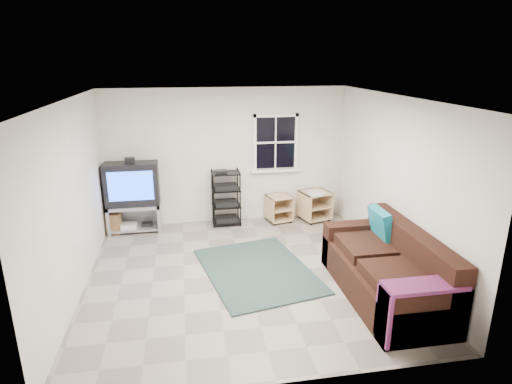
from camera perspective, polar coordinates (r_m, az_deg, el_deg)
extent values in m
plane|color=gray|center=(6.56, -1.55, -10.89)|extent=(4.60, 4.60, 0.00)
plane|color=white|center=(5.79, -1.77, 12.36)|extent=(4.60, 4.60, 0.00)
plane|color=beige|center=(8.26, -3.93, 4.74)|extent=(4.60, 0.00, 4.60)
plane|color=beige|center=(3.95, 3.16, -9.94)|extent=(4.60, 0.00, 4.60)
plane|color=beige|center=(6.18, -23.28, -1.08)|extent=(0.00, 4.60, 4.60)
plane|color=beige|center=(6.75, 18.06, 1.00)|extent=(0.00, 4.60, 4.60)
cube|color=black|center=(8.34, 2.60, 6.65)|extent=(0.80, 0.01, 1.02)
cube|color=white|center=(8.23, 2.68, 10.18)|extent=(0.88, 0.06, 0.06)
cube|color=white|center=(8.42, 2.60, 2.93)|extent=(0.98, 0.14, 0.05)
cube|color=white|center=(8.24, -0.18, 6.54)|extent=(0.06, 0.06, 1.10)
cube|color=white|center=(8.41, 5.38, 6.69)|extent=(0.06, 0.06, 1.10)
cube|color=white|center=(8.32, 2.62, 6.63)|extent=(0.78, 0.04, 0.04)
cube|color=#95949C|center=(8.23, -15.97, -1.76)|extent=(0.96, 0.48, 0.06)
cube|color=#95949C|center=(8.37, -18.90, -3.42)|extent=(0.06, 0.48, 0.53)
cube|color=#95949C|center=(8.27, -12.74, -3.14)|extent=(0.06, 0.48, 0.53)
cube|color=#95949C|center=(8.38, -15.73, -4.54)|extent=(0.84, 0.44, 0.04)
cube|color=#95949C|center=(8.52, -15.70, -2.77)|extent=(0.96, 0.04, 0.53)
cube|color=silver|center=(8.34, -16.57, -4.30)|extent=(0.29, 0.23, 0.08)
cube|color=black|center=(8.34, -14.31, -4.17)|extent=(0.19, 0.17, 0.06)
cube|color=black|center=(8.11, -16.22, 1.05)|extent=(0.96, 0.40, 0.79)
cube|color=blue|center=(7.91, -16.38, 0.74)|extent=(0.79, 0.01, 0.53)
cube|color=black|center=(8.00, -16.48, 4.08)|extent=(0.17, 0.12, 0.10)
cylinder|color=black|center=(8.06, -5.65, -1.23)|extent=(0.02, 0.02, 1.08)
cylinder|color=black|center=(8.11, -2.12, -1.04)|extent=(0.02, 0.02, 1.08)
cylinder|color=black|center=(8.39, -5.84, -0.46)|extent=(0.02, 0.02, 1.08)
cylinder|color=black|center=(8.44, -2.44, -0.29)|extent=(0.02, 0.02, 1.08)
cube|color=black|center=(8.41, -3.94, -3.93)|extent=(0.54, 0.39, 0.02)
cube|color=black|center=(8.39, -3.95, -3.59)|extent=(0.42, 0.32, 0.09)
cube|color=black|center=(8.30, -3.99, -1.82)|extent=(0.54, 0.39, 0.02)
cube|color=black|center=(8.28, -3.99, -1.47)|extent=(0.42, 0.32, 0.09)
cube|color=black|center=(8.20, -4.03, 0.34)|extent=(0.54, 0.39, 0.02)
cube|color=black|center=(8.18, -4.04, 0.70)|extent=(0.42, 0.32, 0.09)
cube|color=black|center=(8.10, -4.08, 2.56)|extent=(0.54, 0.39, 0.02)
cube|color=tan|center=(8.39, 3.11, -0.59)|extent=(0.53, 0.53, 0.02)
cube|color=tan|center=(8.54, 3.06, -3.54)|extent=(0.53, 0.53, 0.02)
cube|color=tan|center=(8.38, 1.77, -2.26)|extent=(0.12, 0.44, 0.48)
cube|color=tan|center=(8.55, 4.38, -1.89)|extent=(0.12, 0.44, 0.48)
cube|color=tan|center=(8.64, 2.48, -1.64)|extent=(0.40, 0.11, 0.48)
cube|color=tan|center=(8.47, 3.08, -2.20)|extent=(0.49, 0.51, 0.02)
cylinder|color=black|center=(8.33, 2.47, -4.32)|extent=(0.04, 0.04, 0.04)
cylinder|color=black|center=(8.78, 3.61, -3.18)|extent=(0.04, 0.04, 0.04)
cube|color=tan|center=(8.51, 7.92, -0.07)|extent=(0.65, 0.65, 0.02)
cube|color=tan|center=(8.68, 7.78, -3.25)|extent=(0.65, 0.65, 0.02)
cube|color=tan|center=(8.46, 6.41, -1.92)|extent=(0.17, 0.52, 0.53)
cube|color=tan|center=(8.73, 9.24, -1.43)|extent=(0.17, 0.52, 0.53)
cube|color=tan|center=(8.79, 6.95, -1.19)|extent=(0.47, 0.15, 0.53)
cube|color=tan|center=(8.60, 7.84, -1.81)|extent=(0.60, 0.62, 0.02)
cylinder|color=black|center=(8.42, 7.35, -4.18)|extent=(0.06, 0.06, 0.06)
cylinder|color=black|center=(8.96, 8.16, -2.85)|extent=(0.06, 0.06, 0.06)
cylinder|color=silver|center=(8.39, 8.02, -0.15)|extent=(0.37, 0.37, 0.03)
cube|color=black|center=(6.16, 16.59, -11.23)|extent=(1.00, 2.22, 0.47)
cube|color=black|center=(6.12, 20.09, -6.85)|extent=(0.27, 2.22, 0.48)
cube|color=black|center=(6.90, 13.15, -6.68)|extent=(1.00, 0.27, 0.69)
cube|color=black|center=(5.37, 21.35, -14.92)|extent=(1.00, 0.27, 0.69)
cube|color=black|center=(5.63, 18.02, -10.68)|extent=(0.67, 0.80, 0.14)
cube|color=black|center=(6.35, 14.36, -7.06)|extent=(0.67, 0.80, 0.14)
cube|color=teal|center=(6.50, 16.29, -4.12)|extent=(0.22, 0.53, 0.46)
cube|color=navy|center=(5.18, 21.59, -11.52)|extent=(0.92, 0.33, 0.04)
cube|color=navy|center=(5.15, 16.63, -15.62)|extent=(0.04, 0.33, 0.64)
cube|color=#331F16|center=(6.64, 0.20, -10.40)|extent=(1.88, 2.31, 0.02)
cube|color=#916541|center=(8.33, -18.53, -4.01)|extent=(0.31, 0.25, 0.39)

